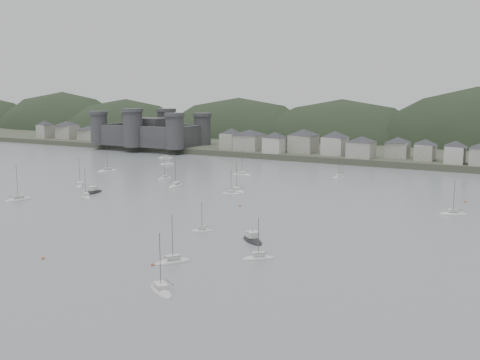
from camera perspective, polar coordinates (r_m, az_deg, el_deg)
The scene contains 10 objects.
ground at distance 122.03m, azimuth -17.56°, elevation -7.79°, with size 900.00×900.00×0.00m, color slate.
far_shore_land at distance 385.47m, azimuth 16.16°, elevation 3.98°, with size 900.00×250.00×3.00m, color #383D2D.
forested_ridge at distance 360.97m, azimuth 15.89°, elevation 1.61°, with size 851.55×103.94×102.57m.
castle at distance 331.81m, azimuth -9.38°, elevation 5.05°, with size 66.00×43.00×20.00m.
waterfront_town at distance 266.29m, azimuth 21.37°, elevation 3.01°, with size 451.48×28.46×12.92m.
sailboat_lead at distance 225.44m, azimuth 10.30°, elevation 0.29°, with size 4.62×8.17×10.65m.
moored_fleet at distance 178.89m, azimuth -5.29°, elevation -1.94°, with size 228.47×177.77×13.76m.
motor_launch_near at distance 128.93m, azimuth 1.32°, elevation -6.30°, with size 8.69×7.84×4.05m.
motor_launch_far at distance 195.21m, azimuth -15.16°, elevation -1.25°, with size 4.11×9.30×4.14m.
mooring_buoys at distance 172.66m, azimuth -7.35°, elevation -2.40°, with size 152.77×118.72×0.70m.
Camera 1 is at (85.90, -79.28, 35.03)m, focal length 40.73 mm.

